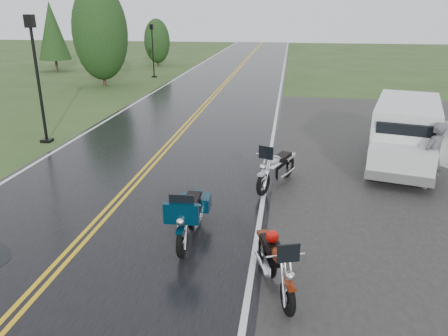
% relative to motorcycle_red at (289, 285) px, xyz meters
% --- Properties ---
extents(ground, '(120.00, 120.00, 0.00)m').
position_rel_motorcycle_red_xyz_m(ground, '(-4.49, 2.25, -0.61)').
color(ground, '#2D471E').
rests_on(ground, ground).
extents(road, '(8.00, 100.00, 0.04)m').
position_rel_motorcycle_red_xyz_m(road, '(-4.49, 12.25, -0.59)').
color(road, black).
rests_on(road, ground).
extents(motorcycle_red, '(1.36, 2.21, 1.23)m').
position_rel_motorcycle_red_xyz_m(motorcycle_red, '(0.00, 0.00, 0.00)').
color(motorcycle_red, '#631F0B').
rests_on(motorcycle_red, ground).
extents(motorcycle_teal, '(0.89, 2.26, 1.32)m').
position_rel_motorcycle_red_xyz_m(motorcycle_teal, '(-2.14, 1.48, 0.05)').
color(motorcycle_teal, '#042031').
rests_on(motorcycle_teal, ground).
extents(motorcycle_silver, '(1.64, 2.42, 1.35)m').
position_rel_motorcycle_red_xyz_m(motorcycle_silver, '(-0.71, 4.81, 0.06)').
color(motorcycle_silver, '#A6A9AE').
rests_on(motorcycle_silver, ground).
extents(van_white, '(3.21, 5.58, 2.06)m').
position_rel_motorcycle_red_xyz_m(van_white, '(2.40, 6.71, 0.42)').
color(van_white, silver).
rests_on(van_white, ground).
extents(person_at_van, '(0.83, 0.80, 1.91)m').
position_rel_motorcycle_red_xyz_m(person_at_van, '(3.90, 6.14, 0.34)').
color(person_at_van, '#515055').
rests_on(person_at_van, ground).
extents(lamp_post_near_left, '(0.40, 0.40, 4.68)m').
position_rel_motorcycle_red_xyz_m(lamp_post_near_left, '(-9.26, 8.84, 1.73)').
color(lamp_post_near_left, black).
rests_on(lamp_post_near_left, ground).
extents(lamp_post_far_left, '(0.33, 0.33, 3.80)m').
position_rel_motorcycle_red_xyz_m(lamp_post_far_left, '(-10.14, 25.64, 1.29)').
color(lamp_post_far_left, black).
rests_on(lamp_post_far_left, ground).
extents(tree_left_mid, '(3.49, 3.49, 5.46)m').
position_rel_motorcycle_red_xyz_m(tree_left_mid, '(-12.27, 21.52, 2.11)').
color(tree_left_mid, '#1E3D19').
rests_on(tree_left_mid, ground).
extents(tree_left_far, '(2.23, 2.23, 3.43)m').
position_rel_motorcycle_red_xyz_m(tree_left_far, '(-11.83, 32.34, 1.10)').
color(tree_left_far, '#1E3D19').
rests_on(tree_left_far, ground).
extents(pine_left_far, '(2.51, 2.51, 5.24)m').
position_rel_motorcycle_red_xyz_m(pine_left_far, '(-19.05, 27.84, 2.00)').
color(pine_left_far, '#1E3D19').
rests_on(pine_left_far, ground).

